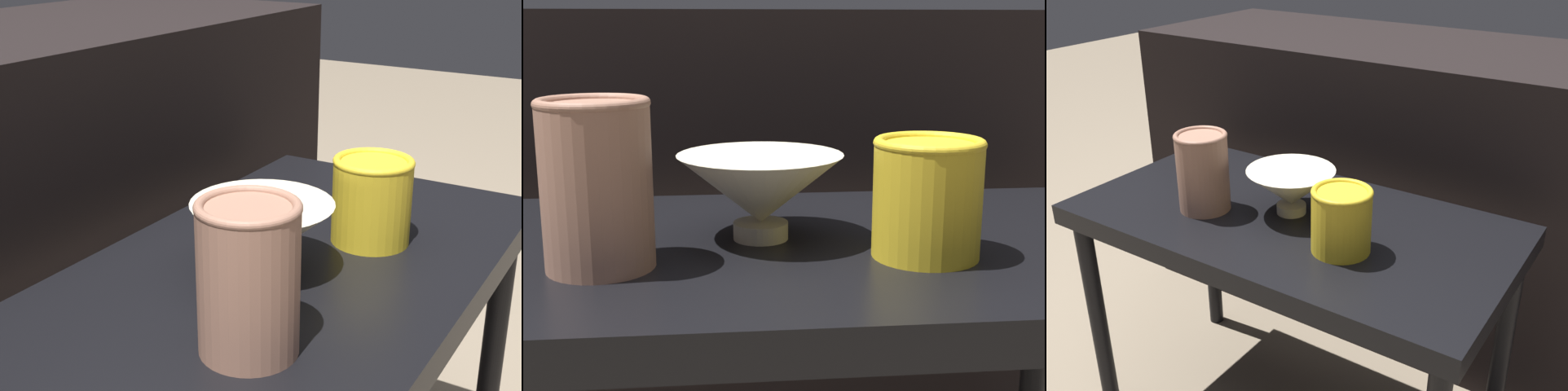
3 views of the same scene
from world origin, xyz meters
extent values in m
cube|color=black|center=(0.00, 0.00, 0.49)|extent=(0.84, 0.44, 0.04)
cylinder|color=black|center=(0.38, -0.19, 0.23)|extent=(0.04, 0.04, 0.47)
cylinder|color=black|center=(0.38, 0.19, 0.23)|extent=(0.04, 0.04, 0.47)
cylinder|color=beige|center=(-0.01, 0.01, 0.52)|extent=(0.06, 0.06, 0.02)
cone|color=beige|center=(-0.01, 0.01, 0.56)|extent=(0.17, 0.17, 0.07)
cylinder|color=#996B56|center=(-0.16, -0.06, 0.58)|extent=(0.10, 0.10, 0.15)
torus|color=#996B56|center=(-0.16, -0.06, 0.66)|extent=(0.10, 0.10, 0.01)
cylinder|color=gold|center=(0.15, -0.06, 0.56)|extent=(0.10, 0.10, 0.11)
torus|color=gold|center=(0.15, -0.06, 0.62)|extent=(0.10, 0.10, 0.01)
camera|label=1|loc=(-0.67, -0.39, 0.90)|focal=50.00mm
camera|label=2|loc=(-0.05, -0.70, 0.72)|focal=50.00mm
camera|label=3|loc=(0.59, -0.85, 1.03)|focal=42.00mm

